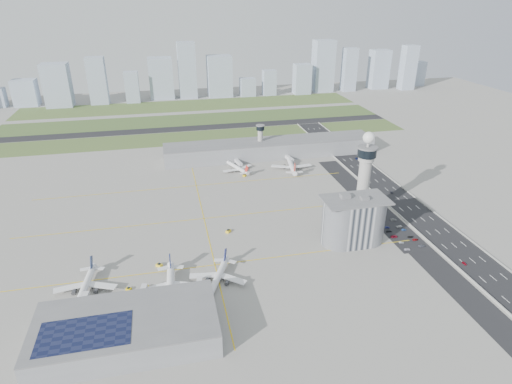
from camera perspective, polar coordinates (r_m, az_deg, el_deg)
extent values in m
plane|color=#9E9B93|center=(293.94, 1.49, -5.47)|extent=(1000.00, 1000.00, 0.00)
cube|color=#3F5528|center=(495.35, -7.12, 7.31)|extent=(480.00, 50.00, 0.08)
cube|color=#465F2D|center=(567.07, -7.94, 9.54)|extent=(480.00, 60.00, 0.08)
cube|color=#475B2B|center=(644.39, -8.62, 11.36)|extent=(480.00, 70.00, 0.08)
cube|color=black|center=(530.61, -7.55, 8.49)|extent=(480.00, 22.00, 0.10)
cube|color=black|center=(337.66, 20.82, -2.95)|extent=(28.00, 500.00, 0.10)
cube|color=#9E9E99|center=(330.26, 18.79, -3.16)|extent=(0.60, 500.00, 1.20)
cube|color=#9E9E99|center=(344.99, 22.80, -2.59)|extent=(0.60, 500.00, 1.20)
cube|color=black|center=(317.73, 17.95, -4.30)|extent=(18.00, 260.00, 0.08)
cube|color=black|center=(307.95, 18.70, -5.40)|extent=(20.00, 44.00, 0.10)
cube|color=yellow|center=(262.99, -5.51, -9.65)|extent=(260.00, 0.60, 0.01)
cube|color=yellow|center=(314.04, -6.95, -3.53)|extent=(260.00, 0.60, 0.01)
cube|color=yellow|center=(367.80, -7.97, 0.85)|extent=(260.00, 0.60, 0.01)
cube|color=yellow|center=(314.04, -6.95, -3.53)|extent=(0.60, 260.00, 0.01)
cylinder|color=#ADAAA5|center=(313.07, 14.08, 0.67)|extent=(8.40, 8.40, 48.00)
cylinder|color=#ADAAA5|center=(304.95, 14.51, 4.44)|extent=(11.00, 11.00, 4.00)
cylinder|color=black|center=(303.62, 14.59, 5.14)|extent=(13.00, 13.00, 6.00)
cylinder|color=slate|center=(302.49, 14.66, 5.76)|extent=(14.00, 14.00, 1.00)
cylinder|color=#ADAAA5|center=(301.71, 14.71, 6.21)|extent=(1.60, 1.60, 5.00)
sphere|color=white|center=(300.35, 14.80, 7.02)|extent=(8.00, 8.00, 8.00)
cylinder|color=#ADAAA5|center=(428.04, 0.57, 6.62)|extent=(5.00, 5.00, 28.00)
cylinder|color=black|center=(423.54, 0.58, 8.54)|extent=(8.00, 8.00, 4.00)
cylinder|color=slate|center=(422.84, 0.58, 8.87)|extent=(8.60, 8.60, 0.80)
cube|color=#B2B2B7|center=(284.70, 12.85, -3.77)|extent=(18.00, 24.00, 30.00)
cylinder|color=#B2B2B7|center=(281.19, 11.18, -3.99)|extent=(24.00, 24.00, 30.00)
cylinder|color=#B2B2B7|center=(288.44, 14.47, -3.56)|extent=(24.00, 24.00, 30.00)
cube|color=slate|center=(277.78, 13.15, -0.99)|extent=(42.00, 24.00, 0.80)
cube|color=slate|center=(277.11, 11.80, -0.55)|extent=(6.00, 5.00, 3.00)
cube|color=slate|center=(277.73, 14.28, -0.82)|extent=(5.00, 4.00, 2.40)
cube|color=gray|center=(430.57, 1.93, 5.80)|extent=(210.00, 32.00, 15.00)
cube|color=slate|center=(428.04, 1.94, 6.80)|extent=(210.00, 32.00, 0.80)
cube|color=gray|center=(218.72, -16.80, -17.16)|extent=(84.00, 42.00, 12.00)
cube|color=slate|center=(214.59, -17.01, -15.89)|extent=(84.00, 42.00, 0.80)
cube|color=black|center=(212.46, -21.88, -17.06)|extent=(40.00, 22.00, 0.20)
imported|color=silver|center=(291.59, 19.50, -7.20)|extent=(3.94, 1.97, 1.29)
imported|color=#8D949B|center=(298.04, 18.82, -6.38)|extent=(3.37, 1.42, 1.08)
imported|color=maroon|center=(303.14, 17.95, -5.66)|extent=(4.80, 2.34, 1.31)
imported|color=black|center=(308.63, 17.30, -5.00)|extent=(4.21, 1.99, 1.19)
imported|color=navy|center=(312.95, 17.08, -4.52)|extent=(4.07, 2.19, 1.31)
imported|color=#BDBDBD|center=(318.05, 16.18, -3.92)|extent=(3.43, 1.67, 1.08)
imported|color=slate|center=(298.51, 21.24, -6.72)|extent=(4.38, 2.31, 1.18)
imported|color=maroon|center=(304.33, 20.48, -5.95)|extent=(4.10, 1.91, 1.16)
imported|color=black|center=(306.43, 19.89, -5.62)|extent=(3.79, 1.61, 1.28)
imported|color=navy|center=(313.67, 19.12, -4.77)|extent=(3.41, 1.32, 1.11)
imported|color=silver|center=(316.80, 18.57, -4.37)|extent=(4.62, 2.61, 1.22)
imported|color=#9E9F9F|center=(324.55, 17.85, -3.52)|extent=(4.72, 2.36, 1.32)
imported|color=maroon|center=(291.01, 26.03, -8.54)|extent=(1.48, 3.40, 1.14)
imported|color=black|center=(367.70, 17.61, -0.05)|extent=(1.29, 3.65, 1.20)
imported|color=navy|center=(435.24, 13.25, 4.38)|extent=(2.28, 4.40, 1.19)
imported|color=gray|center=(482.04, 8.92, 6.76)|extent=(1.57, 3.42, 1.14)
cube|color=#9EADC1|center=(715.00, -28.37, 11.57)|extent=(32.30, 25.84, 36.93)
cube|color=#9EADC1|center=(686.10, -24.96, 12.78)|extent=(35.81, 28.65, 60.36)
cube|color=#9EADC1|center=(680.75, -20.38, 13.74)|extent=(25.49, 20.39, 66.89)
cube|color=#9EADC1|center=(676.51, -16.20, 13.28)|extent=(20.04, 16.03, 45.20)
cube|color=#9EADC1|center=(692.57, -12.54, 14.60)|extent=(35.76, 28.61, 61.22)
cube|color=#9EADC1|center=(686.85, -9.17, 15.72)|extent=(26.33, 21.06, 83.39)
cube|color=#9EADC1|center=(694.23, -4.88, 15.14)|extent=(36.96, 29.57, 62.11)
cube|color=#9EADC1|center=(696.06, -1.12, 13.81)|extent=(23.01, 18.41, 27.75)
cube|color=#9EADC1|center=(702.35, 1.77, 14.37)|extent=(20.22, 16.18, 38.97)
cube|color=#9EADC1|center=(714.75, 6.16, 14.75)|extent=(26.14, 20.92, 46.89)
cube|color=#9EADC1|center=(736.27, 8.93, 16.26)|extent=(32.26, 25.81, 81.20)
cube|color=#9EADC1|center=(747.66, 12.32, 15.64)|extent=(21.59, 17.28, 68.75)
cube|color=#9EADC1|center=(781.72, 16.05, 15.46)|extent=(30.25, 24.20, 63.40)
cube|color=#9EADC1|center=(785.41, 19.61, 15.35)|extent=(23.04, 18.43, 71.56)
cube|color=#9EADC1|center=(829.83, 20.70, 14.57)|extent=(22.64, 18.11, 41.06)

